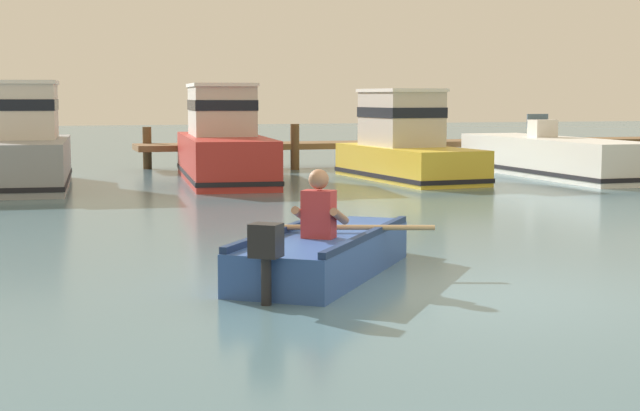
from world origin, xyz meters
name	(u,v)px	position (x,y,z in m)	size (l,w,h in m)	color
ground_plane	(471,294)	(0.00, 0.00, 0.00)	(120.00, 120.00, 0.00)	slate
wooden_dock	(415,144)	(6.57, 17.53, 0.61)	(15.96, 1.64, 1.23)	brown
rowboat_with_person	(325,252)	(-1.09, 1.44, 0.25)	(2.74, 3.32, 1.19)	#2D519E
moored_boat_grey	(18,148)	(-4.35, 13.48, 0.86)	(2.49, 5.39, 2.31)	gray
moored_boat_red	(223,145)	(0.24, 13.91, 0.85)	(2.36, 6.20, 2.27)	#B72D28
moored_boat_yellow	(406,147)	(4.44, 12.95, 0.79)	(2.23, 4.87, 2.15)	gold
moored_boat_white	(552,158)	(8.34, 12.91, 0.45)	(1.86, 6.85, 1.53)	white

